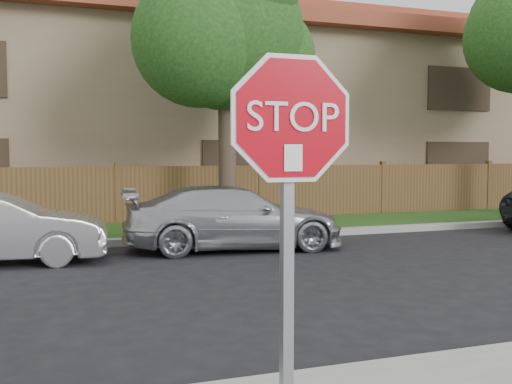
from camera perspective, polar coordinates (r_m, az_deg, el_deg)
name	(u,v)px	position (r m, az deg, el deg)	size (l,w,h in m)	color
ground	(275,384)	(5.32, 1.84, -17.83)	(90.00, 90.00, 0.00)	black
far_curb	(136,241)	(13.02, -11.36, -4.64)	(70.00, 0.30, 0.15)	gray
grass_strip	(126,232)	(14.65, -12.28, -3.79)	(70.00, 3.00, 0.12)	#1E4714
fence	(118,197)	(16.15, -13.03, -0.46)	(70.00, 0.12, 1.60)	#51361C
apartment_building	(98,108)	(21.74, -14.82, 7.77)	(35.20, 9.20, 7.20)	#867153
tree_mid	(229,33)	(15.11, -2.58, 14.87)	(4.80, 3.90, 7.35)	#382B21
stop_sign	(290,176)	(3.40, 3.27, 1.58)	(1.01, 0.13, 2.55)	gray
sedan_right	(234,218)	(12.14, -2.13, -2.46)	(1.81, 4.45, 1.29)	#ADAEB4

